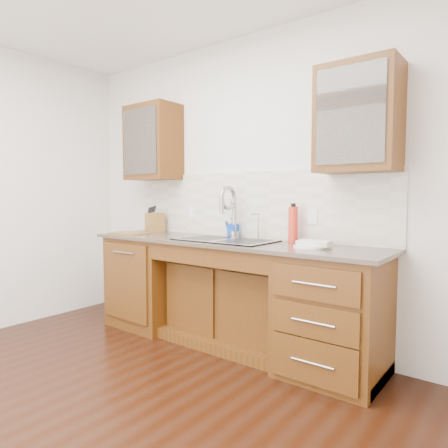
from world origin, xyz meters
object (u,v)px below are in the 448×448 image
Objects in this scene: plate at (310,247)px; knife_block at (155,222)px; soap_bottle at (233,228)px; water_bottle at (293,225)px; cutting_board at (129,233)px.

plate is 1.20× the size of knife_block.
soap_bottle is 0.90m from plate.
water_bottle is 1.58m from knife_block.
knife_block is at bearing 174.83° from plate.
water_bottle reaches higher than plate.
water_bottle is 1.67m from cutting_board.
cutting_board is at bearing -176.10° from plate.
cutting_board is at bearing -168.59° from water_bottle.
water_bottle is at bearing 11.41° from cutting_board.
water_bottle is at bearing 20.21° from knife_block.
soap_bottle is 0.52× the size of cutting_board.
plate is 1.88m from cutting_board.
water_bottle is at bearing 140.57° from plate.
knife_block reaches higher than plate.
cutting_board is (-0.06, -0.29, -0.09)m from knife_block.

